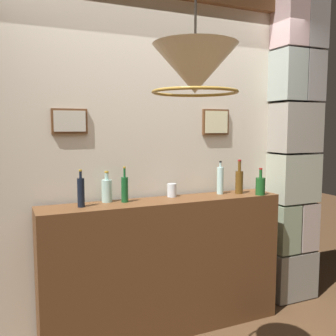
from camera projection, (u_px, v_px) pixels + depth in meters
panelled_rear_partition at (154, 143)px, 3.04m from camera, size 3.04×0.15×2.79m
stone_pillar at (292, 153)px, 3.45m from camera, size 0.45×0.32×2.72m
bar_shelf_unit at (165, 266)px, 2.92m from camera, size 1.90×0.32×1.05m
liquor_bottle_whiskey at (125, 189)px, 2.77m from camera, size 0.05×0.05×0.27m
liquor_bottle_mezcal at (239, 181)px, 3.14m from camera, size 0.06×0.06×0.28m
liquor_bottle_gin at (81, 192)px, 2.60m from camera, size 0.05×0.05×0.26m
liquor_bottle_brandy at (107, 190)px, 2.78m from camera, size 0.08×0.08×0.23m
liquor_bottle_sherry at (220, 180)px, 3.11m from camera, size 0.05×0.05×0.28m
liquor_bottle_vermouth at (260, 186)px, 3.07m from camera, size 0.08×0.08×0.22m
glass_tumbler_rocks at (172, 190)px, 2.99m from camera, size 0.07×0.07×0.11m
pendant_lamp at (195, 70)px, 1.86m from camera, size 0.43×0.43×0.63m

